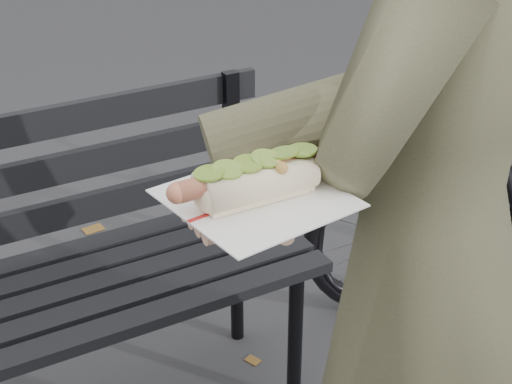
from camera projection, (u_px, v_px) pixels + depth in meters
park_bench at (2, 276)px, 1.88m from camera, size 1.50×0.44×0.88m
person at (429, 254)px, 1.27m from camera, size 0.77×0.65×1.81m
held_hotdog at (354, 118)px, 1.03m from camera, size 0.61×0.30×0.20m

